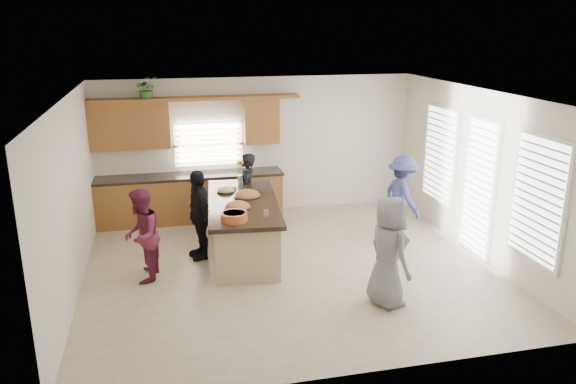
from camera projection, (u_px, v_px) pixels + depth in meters
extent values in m
plane|color=beige|center=(291.00, 267.00, 9.15)|extent=(6.50, 6.50, 0.00)
cube|color=silver|center=(257.00, 146.00, 11.55)|extent=(6.50, 0.02, 2.80)
cube|color=silver|center=(355.00, 261.00, 5.95)|extent=(6.50, 0.02, 2.80)
cube|color=silver|center=(71.00, 199.00, 8.05)|extent=(0.02, 6.00, 2.80)
cube|color=silver|center=(478.00, 173.00, 9.45)|extent=(0.02, 6.00, 2.80)
cube|color=white|center=(291.00, 95.00, 8.35)|extent=(6.50, 6.00, 0.02)
cube|color=olive|center=(191.00, 199.00, 11.23)|extent=(3.65, 0.62, 0.90)
cube|color=black|center=(190.00, 176.00, 11.09)|extent=(3.70, 0.65, 0.05)
cube|color=olive|center=(129.00, 126.00, 10.68)|extent=(1.50, 0.36, 0.90)
cube|color=olive|center=(261.00, 121.00, 11.23)|extent=(0.70, 0.36, 0.90)
cube|color=olive|center=(196.00, 98.00, 10.82)|extent=(4.05, 0.40, 0.06)
cube|color=brown|center=(209.00, 145.00, 11.28)|extent=(1.35, 0.08, 0.85)
cube|color=white|center=(440.00, 155.00, 10.65)|extent=(0.06, 1.10, 1.75)
cube|color=white|center=(479.00, 187.00, 9.42)|extent=(0.06, 0.85, 2.25)
cube|color=white|center=(538.00, 199.00, 7.94)|extent=(0.06, 1.10, 1.75)
cube|color=tan|center=(243.00, 229.00, 9.60)|extent=(1.23, 2.58, 0.88)
cube|color=black|center=(243.00, 203.00, 9.47)|extent=(1.40, 2.80, 0.07)
cube|color=black|center=(244.00, 251.00, 9.72)|extent=(1.15, 2.50, 0.08)
cylinder|color=black|center=(237.00, 208.00, 9.05)|extent=(0.44, 0.44, 0.02)
ellipsoid|color=#B9773A|center=(237.00, 207.00, 9.05)|extent=(0.40, 0.40, 0.18)
cylinder|color=black|center=(247.00, 196.00, 9.66)|extent=(0.48, 0.48, 0.02)
ellipsoid|color=#B9773A|center=(247.00, 195.00, 9.65)|extent=(0.43, 0.43, 0.19)
cylinder|color=black|center=(226.00, 191.00, 9.93)|extent=(0.32, 0.32, 0.02)
ellipsoid|color=#E4A961|center=(226.00, 190.00, 9.93)|extent=(0.29, 0.29, 0.13)
cylinder|color=#D25726|center=(234.00, 217.00, 8.47)|extent=(0.40, 0.40, 0.13)
cylinder|color=beige|center=(234.00, 214.00, 8.46)|extent=(0.33, 0.33, 0.04)
cylinder|color=white|center=(266.00, 213.00, 8.68)|extent=(0.08, 0.08, 0.11)
cylinder|color=#997EB8|center=(231.00, 187.00, 10.15)|extent=(0.20, 0.20, 0.05)
cylinder|color=silver|center=(240.00, 179.00, 10.52)|extent=(0.11, 0.11, 0.14)
imported|color=#326F2C|center=(147.00, 89.00, 10.57)|extent=(0.48, 0.43, 0.47)
imported|color=black|center=(247.00, 192.00, 10.69)|extent=(0.47, 0.61, 1.48)
imported|color=maroon|center=(141.00, 236.00, 8.50)|extent=(0.66, 0.79, 1.46)
imported|color=black|center=(199.00, 214.00, 9.35)|extent=(0.55, 0.95, 1.53)
imported|color=#383E7B|center=(402.00, 197.00, 10.28)|extent=(0.72, 1.07, 1.54)
imported|color=slate|center=(389.00, 252.00, 7.74)|extent=(0.66, 0.87, 1.59)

